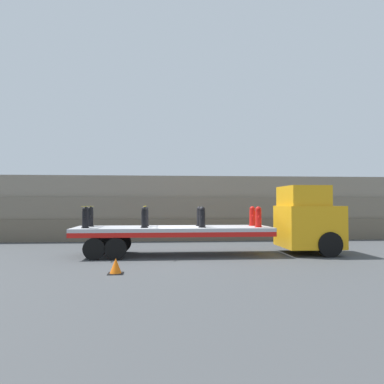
{
  "coord_description": "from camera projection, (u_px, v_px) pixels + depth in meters",
  "views": [
    {
      "loc": [
        -0.53,
        -16.73,
        2.3
      ],
      "look_at": [
        0.85,
        0.0,
        2.81
      ],
      "focal_mm": 35.0,
      "sensor_mm": 36.0,
      "label": 1
    }
  ],
  "objects": [
    {
      "name": "ground_plane",
      "position": [
        173.0,
        255.0,
        16.64
      ],
      "size": [
        120.0,
        120.0,
        0.0
      ],
      "primitive_type": "plane",
      "color": "#3F4244"
    },
    {
      "name": "rock_cliff",
      "position": [
        169.0,
        208.0,
        24.37
      ],
      "size": [
        60.0,
        3.3,
        4.01
      ],
      "color": "#665B4C",
      "rests_on": "ground_plane"
    },
    {
      "name": "truck_cab",
      "position": [
        309.0,
        220.0,
        17.2
      ],
      "size": [
        2.5,
        2.74,
        3.09
      ],
      "color": "orange",
      "rests_on": "ground_plane"
    },
    {
      "name": "flatbed_trailer",
      "position": [
        160.0,
        232.0,
        16.62
      ],
      "size": [
        8.67,
        2.61,
        1.25
      ],
      "color": "#B2B2B7",
      "rests_on": "ground_plane"
    },
    {
      "name": "fire_hydrant_black_near_0",
      "position": [
        85.0,
        218.0,
        15.83
      ],
      "size": [
        0.33,
        0.5,
        0.91
      ],
      "color": "black",
      "rests_on": "flatbed_trailer"
    },
    {
      "name": "fire_hydrant_black_far_0",
      "position": [
        90.0,
        217.0,
        16.93
      ],
      "size": [
        0.33,
        0.5,
        0.91
      ],
      "color": "black",
      "rests_on": "flatbed_trailer"
    },
    {
      "name": "fire_hydrant_black_near_1",
      "position": [
        144.0,
        217.0,
        16.04
      ],
      "size": [
        0.33,
        0.5,
        0.91
      ],
      "color": "black",
      "rests_on": "flatbed_trailer"
    },
    {
      "name": "fire_hydrant_black_far_1",
      "position": [
        146.0,
        217.0,
        17.14
      ],
      "size": [
        0.33,
        0.5,
        0.91
      ],
      "color": "black",
      "rests_on": "flatbed_trailer"
    },
    {
      "name": "fire_hydrant_black_near_2",
      "position": [
        202.0,
        217.0,
        16.24
      ],
      "size": [
        0.33,
        0.5,
        0.91
      ],
      "color": "black",
      "rests_on": "flatbed_trailer"
    },
    {
      "name": "fire_hydrant_black_far_2",
      "position": [
        200.0,
        216.0,
        17.34
      ],
      "size": [
        0.33,
        0.5,
        0.91
      ],
      "color": "black",
      "rests_on": "flatbed_trailer"
    },
    {
      "name": "fire_hydrant_red_near_3",
      "position": [
        258.0,
        217.0,
        16.45
      ],
      "size": [
        0.33,
        0.5,
        0.91
      ],
      "color": "red",
      "rests_on": "flatbed_trailer"
    },
    {
      "name": "fire_hydrant_red_far_3",
      "position": [
        252.0,
        216.0,
        17.55
      ],
      "size": [
        0.33,
        0.5,
        0.91
      ],
      "color": "red",
      "rests_on": "flatbed_trailer"
    },
    {
      "name": "cargo_strap_rear",
      "position": [
        88.0,
        206.0,
        16.4
      ],
      "size": [
        0.05,
        2.71,
        0.01
      ],
      "color": "yellow",
      "rests_on": "fire_hydrant_black_near_0"
    },
    {
      "name": "cargo_strap_middle",
      "position": [
        145.0,
        206.0,
        16.6
      ],
      "size": [
        0.05,
        2.71,
        0.01
      ],
      "color": "yellow",
      "rests_on": "fire_hydrant_black_near_1"
    },
    {
      "name": "traffic_cone",
      "position": [
        116.0,
        266.0,
        12.21
      ],
      "size": [
        0.5,
        0.5,
        0.51
      ],
      "color": "black",
      "rests_on": "ground_plane"
    }
  ]
}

